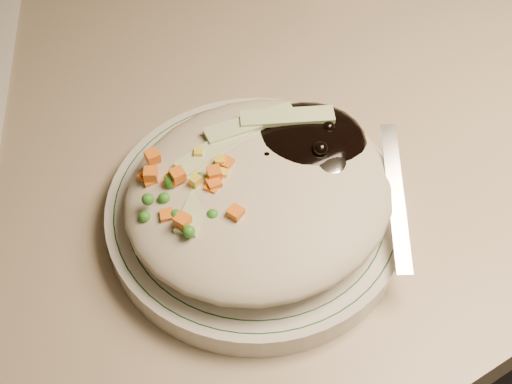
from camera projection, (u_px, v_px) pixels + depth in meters
desk at (245, 186)px, 0.81m from camera, size 1.40×0.70×0.74m
plate at (256, 214)px, 0.52m from camera, size 0.22×0.22×0.02m
plate_rim at (256, 206)px, 0.52m from camera, size 0.21×0.21×0.00m
meal at (262, 185)px, 0.50m from camera, size 0.21×0.19×0.05m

